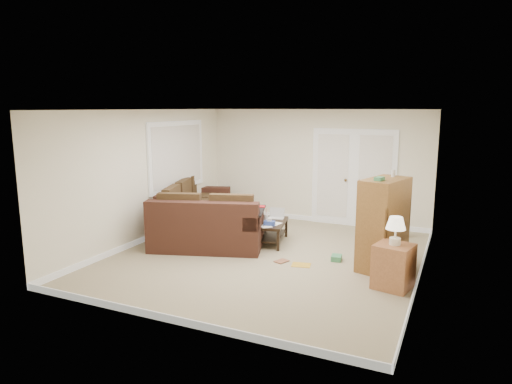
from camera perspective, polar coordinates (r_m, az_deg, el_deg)
The scene contains 17 objects.
floor at distance 7.95m, azimuth 1.35°, elevation -8.08°, with size 5.50×5.50×0.00m, color tan.
ceiling at distance 7.54m, azimuth 1.43°, elevation 10.24°, with size 5.00×5.50×0.02m, color white.
wall_left at distance 8.91m, azimuth -13.57°, elevation 1.93°, with size 0.02×5.50×2.50m, color white.
wall_right at distance 7.07m, azimuth 20.38°, elevation -0.63°, with size 0.02×5.50×2.50m, color white.
wall_back at distance 10.21m, azimuth 7.47°, elevation 3.20°, with size 5.00×0.02×2.50m, color white.
wall_front at distance 5.28m, azimuth -10.42°, elevation -3.76°, with size 5.00×0.02×2.50m, color white.
baseboards at distance 7.94m, azimuth 1.35°, elevation -7.74°, with size 5.00×5.50×0.10m, color silver, non-canonical shape.
french_doors at distance 9.99m, azimuth 12.04°, elevation 1.65°, with size 1.80×0.05×2.13m.
window_left at distance 9.66m, azimuth -9.83°, elevation 4.51°, with size 0.05×1.92×1.42m.
sectional_sofa at distance 9.11m, azimuth -6.95°, elevation -3.33°, with size 2.85×3.20×0.94m.
coffee_table at distance 8.69m, azimuth 1.96°, elevation -4.90°, with size 0.70×1.09×0.69m.
tv_armoire at distance 7.47m, azimuth 15.62°, elevation -3.84°, with size 0.73×1.01×1.56m.
side_cabinet at distance 6.82m, azimuth 16.83°, elevation -8.44°, with size 0.59×0.59×1.04m.
space_heater at distance 9.52m, azimuth 18.23°, elevation -4.57°, with size 0.12×0.10×0.29m, color silver.
floor_magazine at distance 7.58m, azimuth 5.67°, elevation -9.06°, with size 0.30×0.24×0.01m, color gold.
floor_greenbox at distance 7.87m, azimuth 10.02°, elevation -8.11°, with size 0.17×0.22×0.09m, color #3B8353.
floor_book at distance 7.77m, azimuth 2.76°, elevation -8.49°, with size 0.17×0.23×0.02m, color brown.
Camera 1 is at (2.95, -6.94, 2.54)m, focal length 32.00 mm.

